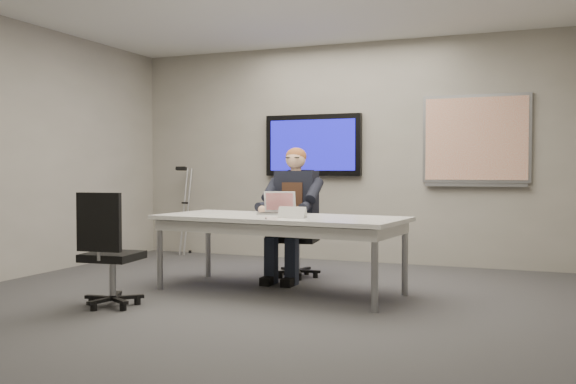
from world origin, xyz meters
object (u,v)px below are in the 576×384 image
at_px(conference_table, 280,225).
at_px(office_chair_near, 110,271).
at_px(laptop, 277,209).
at_px(office_chair_far, 298,249).
at_px(seated_person, 290,227).

distance_m(conference_table, office_chair_near, 1.64).
bearing_deg(laptop, office_chair_far, 79.75).
relative_size(office_chair_far, office_chair_near, 0.97).
height_order(office_chair_near, laptop, office_chair_near).
bearing_deg(laptop, conference_table, -73.95).
xyz_separation_m(conference_table, office_chair_near, (-1.09, -1.17, -0.34)).
bearing_deg(conference_table, laptop, 124.65).
xyz_separation_m(seated_person, laptop, (0.03, -0.44, 0.22)).
xyz_separation_m(conference_table, seated_person, (-0.15, 0.66, -0.08)).
height_order(office_chair_near, seated_person, seated_person).
height_order(conference_table, seated_person, seated_person).
relative_size(office_chair_far, seated_person, 0.68).
distance_m(conference_table, office_chair_far, 0.99).
distance_m(office_chair_near, seated_person, 2.08).
bearing_deg(office_chair_far, seated_person, -96.55).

